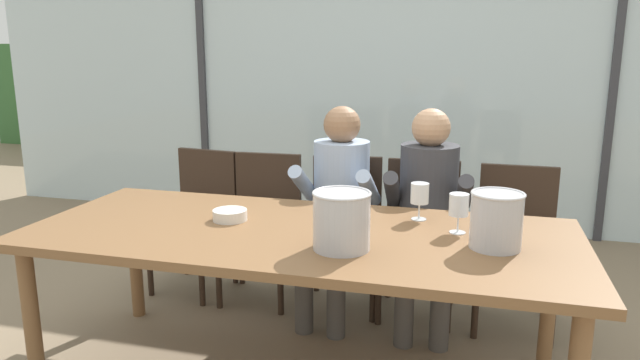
% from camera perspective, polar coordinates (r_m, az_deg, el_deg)
% --- Properties ---
extents(ground, '(14.00, 14.00, 0.00)m').
position_cam_1_polar(ground, '(3.72, 2.68, -11.12)').
color(ground, '#847056').
extents(window_glass_panel, '(7.60, 0.03, 2.60)m').
position_cam_1_polar(window_glass_panel, '(4.96, 6.90, 10.29)').
color(window_glass_panel, silver).
rests_on(window_glass_panel, ground).
extents(window_mullion_left, '(0.06, 0.06, 2.60)m').
position_cam_1_polar(window_mullion_left, '(5.46, -11.47, 10.35)').
color(window_mullion_left, '#38383D').
rests_on(window_mullion_left, ground).
extents(window_mullion_right, '(0.06, 0.06, 2.60)m').
position_cam_1_polar(window_mullion_right, '(4.99, 26.95, 9.04)').
color(window_mullion_right, '#38383D').
rests_on(window_mullion_right, ground).
extents(hillside_vineyard, '(13.60, 2.40, 1.59)m').
position_cam_1_polar(hillside_vineyard, '(8.95, 10.63, 7.96)').
color(hillside_vineyard, '#386633').
rests_on(hillside_vineyard, ground).
extents(dining_table, '(2.40, 1.00, 0.73)m').
position_cam_1_polar(dining_table, '(2.57, -2.06, -6.32)').
color(dining_table, brown).
rests_on(dining_table, ground).
extents(chair_near_curtain, '(0.49, 0.49, 0.87)m').
position_cam_1_polar(chair_near_curtain, '(3.79, -11.74, -2.78)').
color(chair_near_curtain, '#332319').
rests_on(chair_near_curtain, ground).
extents(chair_left_of_center, '(0.46, 0.46, 0.87)m').
position_cam_1_polar(chair_left_of_center, '(3.59, -5.56, -3.41)').
color(chair_left_of_center, '#332319').
rests_on(chair_left_of_center, ground).
extents(chair_center, '(0.49, 0.49, 0.87)m').
position_cam_1_polar(chair_center, '(3.48, 2.49, -3.89)').
color(chair_center, '#332319').
rests_on(chair_center, ground).
extents(chair_right_of_center, '(0.44, 0.44, 0.87)m').
position_cam_1_polar(chair_right_of_center, '(3.42, 9.82, -4.39)').
color(chair_right_of_center, '#332319').
rests_on(chair_right_of_center, ground).
extents(chair_near_window_right, '(0.45, 0.45, 0.87)m').
position_cam_1_polar(chair_near_window_right, '(3.39, 18.70, -5.05)').
color(chair_near_window_right, '#332319').
rests_on(chair_near_window_right, ground).
extents(person_pale_blue_shirt, '(0.48, 0.62, 1.19)m').
position_cam_1_polar(person_pale_blue_shirt, '(3.29, 1.75, -1.76)').
color(person_pale_blue_shirt, '#9EB2D1').
rests_on(person_pale_blue_shirt, ground).
extents(person_charcoal_jacket, '(0.48, 0.62, 1.19)m').
position_cam_1_polar(person_charcoal_jacket, '(3.21, 10.53, -2.32)').
color(person_charcoal_jacket, '#38383D').
rests_on(person_charcoal_jacket, ground).
extents(ice_bucket_primary, '(0.21, 0.21, 0.23)m').
position_cam_1_polar(ice_bucket_primary, '(2.40, 16.95, -3.74)').
color(ice_bucket_primary, '#B7B7BC').
rests_on(ice_bucket_primary, dining_table).
extents(ice_bucket_secondary, '(0.23, 0.23, 0.23)m').
position_cam_1_polar(ice_bucket_secondary, '(2.29, 2.13, -3.92)').
color(ice_bucket_secondary, '#B7B7BC').
rests_on(ice_bucket_secondary, dining_table).
extents(tasting_bowl, '(0.16, 0.16, 0.05)m').
position_cam_1_polar(tasting_bowl, '(2.72, -8.84, -3.42)').
color(tasting_bowl, silver).
rests_on(tasting_bowl, dining_table).
extents(wine_glass_by_left_taster, '(0.08, 0.08, 0.17)m').
position_cam_1_polar(wine_glass_by_left_taster, '(2.55, 13.48, -2.56)').
color(wine_glass_by_left_taster, silver).
rests_on(wine_glass_by_left_taster, dining_table).
extents(wine_glass_near_bucket, '(0.08, 0.08, 0.17)m').
position_cam_1_polar(wine_glass_near_bucket, '(2.72, 9.77, -1.37)').
color(wine_glass_near_bucket, silver).
rests_on(wine_glass_near_bucket, dining_table).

